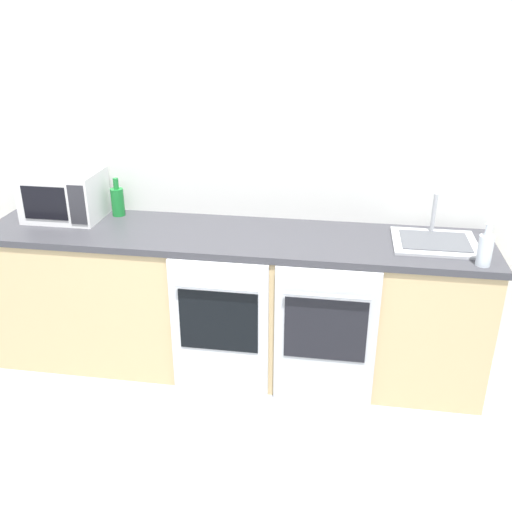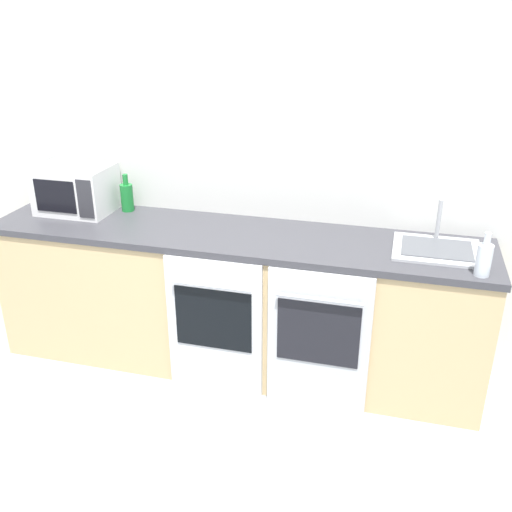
{
  "view_description": "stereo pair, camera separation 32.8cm",
  "coord_description": "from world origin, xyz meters",
  "px_view_note": "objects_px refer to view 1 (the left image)",
  "views": [
    {
      "loc": [
        0.63,
        -1.39,
        2.17
      ],
      "look_at": [
        0.14,
        1.71,
        0.78
      ],
      "focal_mm": 40.0,
      "sensor_mm": 36.0,
      "label": 1
    },
    {
      "loc": [
        0.95,
        -1.32,
        2.17
      ],
      "look_at": [
        0.14,
        1.71,
        0.78
      ],
      "focal_mm": 40.0,
      "sensor_mm": 36.0,
      "label": 2
    }
  ],
  "objects_px": {
    "microwave": "(64,195)",
    "sink": "(435,241)",
    "oven_left": "(219,329)",
    "bottle_green": "(118,201)",
    "oven_right": "(325,338)",
    "bottle_clear": "(485,249)"
  },
  "relations": [
    {
      "from": "microwave",
      "to": "sink",
      "type": "xyz_separation_m",
      "value": [
        2.27,
        -0.08,
        -0.14
      ]
    },
    {
      "from": "oven_left",
      "to": "bottle_green",
      "type": "bearing_deg",
      "value": 145.41
    },
    {
      "from": "oven_right",
      "to": "sink",
      "type": "height_order",
      "value": "sink"
    },
    {
      "from": "bottle_green",
      "to": "oven_left",
      "type": "bearing_deg",
      "value": -34.59
    },
    {
      "from": "oven_left",
      "to": "oven_right",
      "type": "xyz_separation_m",
      "value": [
        0.61,
        0.0,
        0.0
      ]
    },
    {
      "from": "microwave",
      "to": "sink",
      "type": "bearing_deg",
      "value": -1.98
    },
    {
      "from": "oven_right",
      "to": "oven_left",
      "type": "bearing_deg",
      "value": 180.0
    },
    {
      "from": "oven_left",
      "to": "microwave",
      "type": "height_order",
      "value": "microwave"
    },
    {
      "from": "oven_right",
      "to": "bottle_clear",
      "type": "relative_size",
      "value": 3.79
    },
    {
      "from": "bottle_clear",
      "to": "sink",
      "type": "bearing_deg",
      "value": 128.34
    },
    {
      "from": "oven_left",
      "to": "sink",
      "type": "distance_m",
      "value": 1.34
    },
    {
      "from": "oven_left",
      "to": "sink",
      "type": "xyz_separation_m",
      "value": [
        1.19,
        0.36,
        0.48
      ]
    },
    {
      "from": "sink",
      "to": "bottle_clear",
      "type": "bearing_deg",
      "value": -51.66
    },
    {
      "from": "bottle_clear",
      "to": "bottle_green",
      "type": "distance_m",
      "value": 2.22
    },
    {
      "from": "microwave",
      "to": "bottle_clear",
      "type": "distance_m",
      "value": 2.51
    },
    {
      "from": "bottle_green",
      "to": "sink",
      "type": "relative_size",
      "value": 0.52
    },
    {
      "from": "oven_right",
      "to": "bottle_green",
      "type": "bearing_deg",
      "value": 158.98
    },
    {
      "from": "bottle_green",
      "to": "sink",
      "type": "xyz_separation_m",
      "value": [
        1.96,
        -0.17,
        -0.08
      ]
    },
    {
      "from": "oven_right",
      "to": "bottle_green",
      "type": "relative_size",
      "value": 3.52
    },
    {
      "from": "bottle_clear",
      "to": "sink",
      "type": "xyz_separation_m",
      "value": [
        -0.21,
        0.27,
        -0.08
      ]
    },
    {
      "from": "microwave",
      "to": "bottle_green",
      "type": "height_order",
      "value": "microwave"
    },
    {
      "from": "oven_left",
      "to": "bottle_clear",
      "type": "relative_size",
      "value": 3.79
    }
  ]
}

